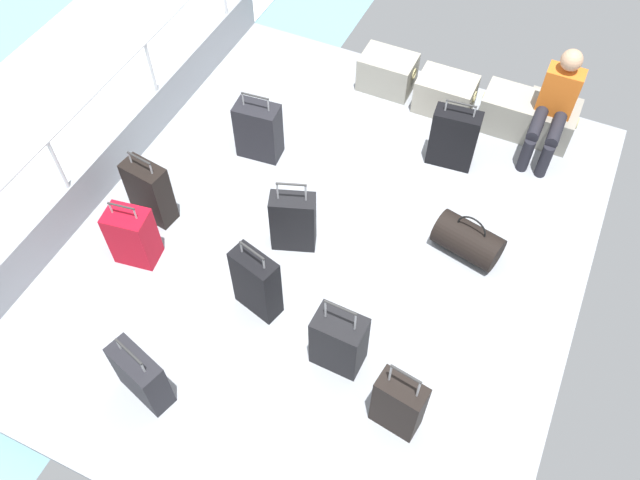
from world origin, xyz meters
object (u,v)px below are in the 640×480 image
suitcase_7 (259,131)px  suitcase_5 (256,283)px  suitcase_0 (141,376)px  suitcase_6 (339,341)px  passenger_seated (555,104)px  suitcase_4 (133,236)px  suitcase_1 (293,222)px  suitcase_3 (454,138)px  suitcase_2 (399,404)px  suitcase_8 (150,192)px  cargo_crate_2 (511,111)px  duffel_bag (468,240)px  cargo_crate_1 (445,94)px  cargo_crate_3 (548,121)px  cargo_crate_0 (387,72)px

suitcase_7 → suitcase_5: bearing=-62.4°
suitcase_0 → suitcase_6: suitcase_6 is taller
passenger_seated → suitcase_4: passenger_seated is taller
suitcase_1 → suitcase_3: 1.80m
suitcase_4 → suitcase_6: (2.00, -0.18, 0.00)m
suitcase_2 → suitcase_8: 2.87m
cargo_crate_2 → suitcase_0: (-1.73, -4.01, 0.07)m
cargo_crate_2 → suitcase_5: 3.25m
passenger_seated → suitcase_6: (-0.89, -3.00, -0.27)m
suitcase_5 → suitcase_0: bearing=-111.8°
suitcase_5 → duffel_bag: suitcase_5 is taller
suitcase_4 → suitcase_0: bearing=-53.0°
cargo_crate_1 → suitcase_2: bearing=-77.4°
suitcase_2 → suitcase_0: bearing=-162.3°
cargo_crate_2 → duffel_bag: (0.09, -1.71, -0.04)m
suitcase_2 → suitcase_7: (-2.21, 2.03, -0.00)m
cargo_crate_1 → suitcase_4: suitcase_4 is taller
suitcase_2 → suitcase_5: size_ratio=1.03×
suitcase_0 → duffel_bag: 2.93m
suitcase_0 → suitcase_5: suitcase_5 is taller
cargo_crate_2 → duffel_bag: duffel_bag is taller
suitcase_8 → duffel_bag: (2.72, 0.80, -0.16)m
suitcase_7 → suitcase_3: bearing=21.1°
cargo_crate_3 → suitcase_4: size_ratio=0.78×
cargo_crate_3 → passenger_seated: bearing=-90.0°
cargo_crate_0 → suitcase_4: bearing=-111.0°
cargo_crate_1 → suitcase_1: (-0.65, -2.24, 0.11)m
suitcase_2 → suitcase_3: bearing=99.8°
suitcase_5 → cargo_crate_0: bearing=90.8°
cargo_crate_2 → suitcase_2: 3.43m
duffel_bag → suitcase_0: bearing=-128.3°
suitcase_0 → suitcase_5: bearing=68.2°
suitcase_4 → suitcase_5: bearing=-0.0°
cargo_crate_1 → passenger_seated: (1.06, -0.13, 0.37)m
suitcase_7 → suitcase_2: bearing=-42.6°
cargo_crate_3 → suitcase_2: (-0.30, -3.46, 0.11)m
cargo_crate_3 → suitcase_7: (-2.51, -1.44, 0.11)m
suitcase_5 → suitcase_4: bearing=180.0°
suitcase_1 → suitcase_8: suitcase_1 is taller
cargo_crate_1 → suitcase_2: size_ratio=0.76×
passenger_seated → suitcase_8: passenger_seated is taller
suitcase_2 → suitcase_5: 1.47m
suitcase_2 → suitcase_4: (-2.59, 0.46, -0.01)m
passenger_seated → suitcase_2: (-0.30, -3.28, -0.26)m
cargo_crate_2 → suitcase_8: bearing=-136.4°
cargo_crate_3 → suitcase_4: 4.17m
cargo_crate_2 → suitcase_5: suitcase_5 is taller
cargo_crate_3 → suitcase_4: suitcase_4 is taller
passenger_seated → suitcase_3: size_ratio=1.41×
duffel_bag → suitcase_6: bearing=-112.7°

